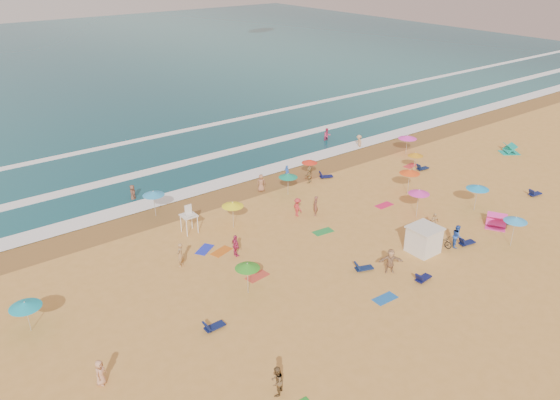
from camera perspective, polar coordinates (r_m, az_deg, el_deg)
ground at (r=43.47m, az=4.87°, el=-4.46°), size 220.00×220.00×0.00m
ocean at (r=116.66m, az=-24.38°, el=12.49°), size 220.00×140.00×0.18m
wet_sand at (r=52.34m, az=-4.23°, el=0.97°), size 220.00×220.00×0.00m
surf_foam at (r=59.36m, az=-8.92°, el=3.84°), size 200.00×18.70×0.05m
cabana at (r=43.04m, az=14.77°, el=-4.08°), size 2.00×2.00×2.00m
cabana_roof at (r=42.54m, az=14.93°, el=-2.84°), size 2.20×2.20×0.12m
bicycle at (r=44.51m, az=16.55°, el=-4.07°), size 0.76×1.84×0.94m
lifeguard_stand at (r=44.93m, az=-9.48°, el=-2.17°), size 1.20×1.20×2.10m
beach_umbrellas at (r=43.40m, az=4.32°, el=-1.28°), size 46.09×28.06×0.82m
loungers at (r=46.85m, az=13.88°, el=-2.60°), size 35.46×18.85×0.34m
towels at (r=41.62m, az=6.60°, el=-5.99°), size 34.77×20.46×0.03m
popup_tents at (r=57.86m, az=22.40°, el=2.12°), size 19.36×11.68×1.20m
beachgoers at (r=47.09m, az=3.50°, el=-0.82°), size 38.47×29.68×2.14m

